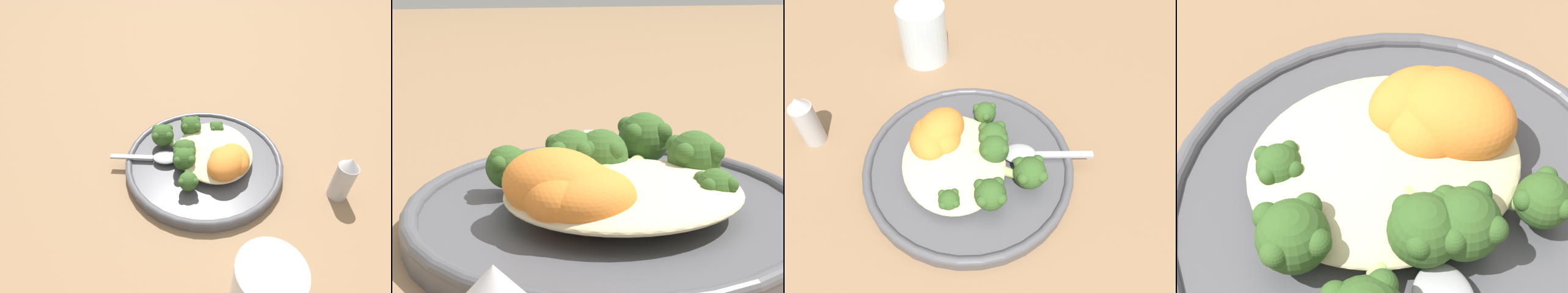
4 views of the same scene
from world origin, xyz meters
TOP-DOWN VIEW (x-y plane):
  - ground_plane at (0.00, 0.00)m, footprint 4.00×4.00m
  - plate at (0.00, 0.01)m, footprint 0.28×0.28m
  - quinoa_mound at (-0.01, 0.03)m, footprint 0.16×0.13m
  - broccoli_stalk_0 at (-0.04, 0.03)m, footprint 0.10×0.04m
  - broccoli_stalk_1 at (-0.05, -0.01)m, footprint 0.11×0.07m
  - broccoli_stalk_2 at (-0.04, -0.06)m, footprint 0.07×0.11m
  - broccoli_stalk_3 at (0.00, -0.02)m, footprint 0.04×0.08m
  - broccoli_stalk_4 at (0.02, -0.02)m, footprint 0.05×0.09m
  - broccoli_stalk_5 at (0.05, -0.01)m, footprint 0.10×0.08m
  - sweet_potato_chunk_0 at (0.02, 0.06)m, footprint 0.07×0.06m
  - sweet_potato_chunk_1 at (0.03, 0.04)m, footprint 0.08×0.08m
  - sweet_potato_chunk_2 at (0.04, 0.05)m, footprint 0.07×0.08m
  - sweet_potato_chunk_3 at (0.04, 0.04)m, footprint 0.09×0.09m
  - spoon at (-0.00, -0.07)m, footprint 0.04×0.12m
  - water_glass at (0.25, 0.06)m, footprint 0.08×0.08m
  - salt_shaker at (0.08, 0.22)m, footprint 0.03×0.03m

SIDE VIEW (x-z plane):
  - ground_plane at x=0.00m, z-range 0.00..0.00m
  - plate at x=0.00m, z-range 0.00..0.02m
  - spoon at x=0.00m, z-range 0.02..0.03m
  - quinoa_mound at x=-0.01m, z-range 0.02..0.04m
  - broccoli_stalk_0 at x=-0.04m, z-range 0.02..0.05m
  - broccoli_stalk_5 at x=0.05m, z-range 0.02..0.05m
  - broccoli_stalk_1 at x=-0.05m, z-range 0.02..0.06m
  - broccoli_stalk_4 at x=0.02m, z-range 0.02..0.06m
  - broccoli_stalk_3 at x=0.00m, z-range 0.02..0.06m
  - sweet_potato_chunk_0 at x=0.02m, z-range 0.02..0.06m
  - sweet_potato_chunk_1 at x=0.03m, z-range 0.02..0.06m
  - broccoli_stalk_2 at x=-0.04m, z-range 0.02..0.06m
  - salt_shaker at x=0.08m, z-range 0.00..0.08m
  - sweet_potato_chunk_2 at x=0.04m, z-range 0.02..0.06m
  - sweet_potato_chunk_3 at x=0.04m, z-range 0.02..0.07m
  - water_glass at x=0.25m, z-range 0.00..0.10m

